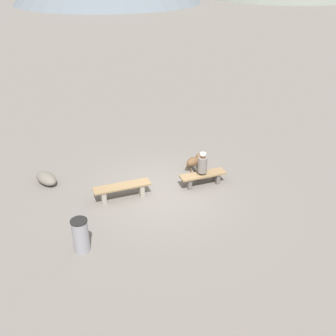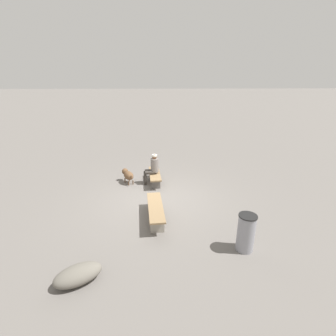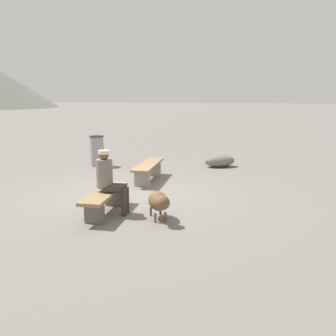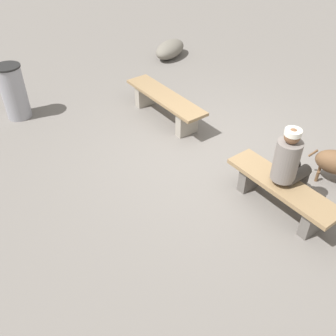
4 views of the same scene
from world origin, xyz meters
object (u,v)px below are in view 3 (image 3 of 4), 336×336
Objects in this scene: boulder at (220,161)px; seated_person at (109,178)px; dog at (159,201)px; trash_bin at (97,151)px; bench_left at (148,169)px; bench_right at (105,198)px.

seated_person is at bearing -16.52° from boulder.
trash_bin is at bearing -172.40° from dog.
boulder is at bearing 141.46° from bench_left.
seated_person is 5.35m from boulder.
seated_person is (2.75, 0.11, 0.38)m from bench_left.
dog reaches higher than bench_right.
seated_person is 4.85m from trash_bin.
bench_right is at bearing 27.58° from trash_bin.
seated_person is 1.08m from dog.
bench_left is 3.08m from dog.
boulder is at bearing 102.57° from trash_bin.
trash_bin is (-1.50, -2.21, 0.17)m from bench_left.
trash_bin reaches higher than bench_right.
bench_right is 1.63× the size of boulder.
bench_right is 5.39m from boulder.
bench_left reaches higher than boulder.
bench_left is 2.68m from trash_bin.
bench_right is 0.40m from seated_person.
boulder is (-2.36, 1.63, -0.12)m from bench_left.
bench_right reaches higher than boulder.
seated_person is at bearing -1.57° from bench_left.
boulder is (-0.86, 3.84, -0.30)m from trash_bin.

